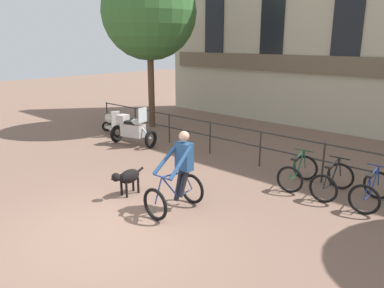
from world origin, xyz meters
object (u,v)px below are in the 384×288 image
Objects in this scene: dog at (127,177)px; parked_scooter at (111,122)px; parked_bicycle_mid_left at (332,181)px; parked_bicycle_mid_right at (371,191)px; parked_motorcycle at (133,129)px; cyclist_with_bike at (179,176)px; parked_bicycle_near_lamp at (298,172)px.

parked_scooter is at bearing 144.83° from dog.
parked_bicycle_mid_right is at bearing 177.86° from parked_bicycle_mid_left.
parked_scooter is (-1.88, 0.44, -0.10)m from parked_motorcycle.
parked_bicycle_mid_right is at bearing 33.13° from dog.
cyclist_with_bike is 4.20m from parked_bicycle_mid_right.
parked_scooter is at bearing -7.55° from parked_bicycle_near_lamp.
dog is at bearing 33.72° from parked_bicycle_mid_right.
dog is at bearing -107.39° from parked_scooter.
cyclist_with_bike is 1.27× the size of parked_scooter.
cyclist_with_bike is at bearing -99.69° from parked_scooter.
dog is at bearing 43.60° from parked_bicycle_near_lamp.
parked_scooter is (-9.65, 0.06, 0.10)m from parked_bicycle_mid_right.
parked_bicycle_mid_right is at bearing 44.06° from cyclist_with_bike.
parked_bicycle_mid_right reaches higher than dog.
parked_bicycle_near_lamp is (6.02, 0.38, -0.20)m from parked_motorcycle.
parked_bicycle_near_lamp is 0.87m from parked_bicycle_mid_left.
cyclist_with_bike is 1.44× the size of parked_bicycle_near_lamp.
parked_bicycle_mid_right is at bearing 172.90° from parked_bicycle_near_lamp.
cyclist_with_bike is at bearing 42.23° from parked_bicycle_mid_right.
dog is at bearing 40.42° from parked_bicycle_mid_left.
dog is 0.86× the size of parked_bicycle_mid_right.
parked_scooter reaches higher than dog.
dog is 6.21m from parked_scooter.
parked_bicycle_near_lamp and parked_bicycle_mid_right have the same top height.
dog is 0.83× the size of parked_bicycle_near_lamp.
parked_motorcycle reaches higher than parked_bicycle_mid_left.
cyclist_with_bike reaches higher than parked_bicycle_near_lamp.
parked_scooter is (-5.26, 3.29, 0.02)m from dog.
dog is 4.77m from parked_bicycle_mid_left.
parked_bicycle_mid_left is 0.87m from parked_bicycle_mid_right.
parked_scooter is (-7.90, 0.06, 0.10)m from parked_bicycle_near_lamp.
cyclist_with_bike is 5.45m from parked_motorcycle.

